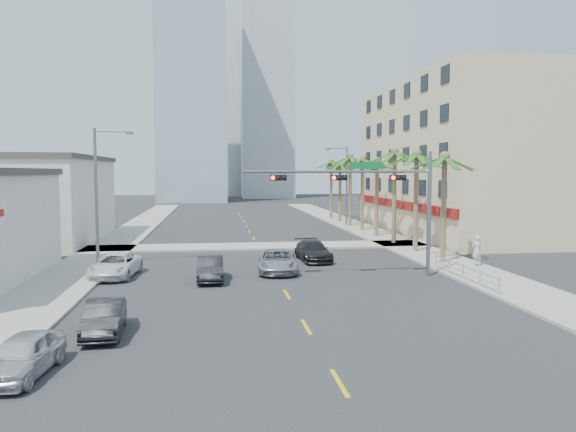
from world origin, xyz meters
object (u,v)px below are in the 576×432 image
object	(u,v)px
car_lane_left	(210,269)
car_lane_right	(313,251)
traffic_signal_mast	(377,191)
car_parked_near	(23,355)
car_parked_far	(116,266)
car_parked_mid	(104,318)
car_lane_center	(277,261)
pedestrian	(477,250)

from	to	relation	value
car_lane_left	car_lane_right	bearing A→B (deg)	40.74
traffic_signal_mast	car_parked_near	xyz separation A→B (m)	(-15.18, -14.14, -4.41)
traffic_signal_mast	car_parked_near	size ratio (longest dim) A/B	2.93
car_parked_far	car_parked_near	bearing A→B (deg)	-84.24
car_parked_near	car_parked_far	distance (m)	16.19
car_parked_near	car_parked_mid	bearing A→B (deg)	75.60
traffic_signal_mast	car_parked_mid	size ratio (longest dim) A/B	2.83
car_parked_far	car_lane_right	world-z (taller)	car_lane_right
car_parked_far	car_lane_center	size ratio (longest dim) A/B	0.98
traffic_signal_mast	car_parked_mid	bearing A→B (deg)	-143.77
car_parked_mid	car_lane_center	bearing A→B (deg)	52.86
car_parked_near	car_lane_right	xyz separation A→B (m)	(12.59, 20.63, 0.05)
car_lane_center	pedestrian	distance (m)	12.91
car_lane_center	car_parked_far	bearing A→B (deg)	-173.41
car_parked_near	pedestrian	distance (m)	27.85
car_lane_right	car_lane_left	bearing A→B (deg)	-142.32
car_parked_near	car_parked_far	world-z (taller)	car_parked_far
car_parked_far	car_lane_center	xyz separation A→B (m)	(9.62, 0.33, 0.01)
car_parked_mid	pedestrian	bearing A→B (deg)	26.11
traffic_signal_mast	car_parked_far	world-z (taller)	traffic_signal_mast
traffic_signal_mast	car_lane_right	bearing A→B (deg)	111.81
car_parked_mid	car_lane_center	distance (m)	14.71
car_lane_right	pedestrian	world-z (taller)	pedestrian
car_parked_far	traffic_signal_mast	bearing A→B (deg)	-1.92
car_parked_near	car_parked_mid	size ratio (longest dim) A/B	0.97
car_lane_center	car_lane_left	bearing A→B (deg)	-148.24
traffic_signal_mast	car_lane_center	bearing A→B (deg)	156.84
traffic_signal_mast	car_lane_left	world-z (taller)	traffic_signal_mast
car_parked_far	car_lane_right	bearing A→B (deg)	25.19
car_lane_center	car_lane_right	size ratio (longest dim) A/B	1.05
car_parked_far	car_lane_left	bearing A→B (deg)	-11.99
car_parked_near	pedestrian	size ratio (longest dim) A/B	1.92
car_lane_center	pedestrian	world-z (taller)	pedestrian
car_lane_left	car_lane_center	xyz separation A→B (m)	(4.09, 2.10, 0.01)
car_lane_left	car_lane_center	size ratio (longest dim) A/B	0.84
pedestrian	car_lane_left	bearing A→B (deg)	-8.37
car_parked_near	car_lane_right	distance (m)	24.16
car_lane_left	car_lane_right	size ratio (longest dim) A/B	0.88
car_parked_far	car_lane_right	xyz separation A→B (m)	(12.59, 4.44, 0.01)
car_lane_left	car_lane_center	world-z (taller)	car_lane_center
traffic_signal_mast	car_lane_right	world-z (taller)	traffic_signal_mast
car_parked_mid	car_lane_left	distance (m)	10.96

